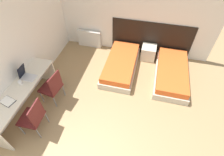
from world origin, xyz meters
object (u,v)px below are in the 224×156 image
(chair_near_laptop, at_px, (52,86))
(laptop, at_px, (26,75))
(nightstand, at_px, (148,52))
(chair_near_notebook, at_px, (33,117))
(bed_near_door, at_px, (171,73))
(bed_near_window, at_px, (121,64))

(chair_near_laptop, distance_m, laptop, 0.62)
(nightstand, distance_m, chair_near_notebook, 3.73)
(bed_near_door, distance_m, chair_near_notebook, 3.69)
(bed_near_window, xyz_separation_m, chair_near_laptop, (-1.36, -1.52, 0.33))
(nightstand, xyz_separation_m, chair_near_laptop, (-2.09, -2.23, 0.28))
(bed_near_window, height_order, chair_near_notebook, chair_near_notebook)
(chair_near_notebook, bearing_deg, bed_near_door, 37.75)
(chair_near_notebook, xyz_separation_m, laptop, (-0.52, 0.77, 0.33))
(nightstand, relative_size, chair_near_notebook, 0.47)
(bed_near_window, height_order, bed_near_door, same)
(bed_near_window, xyz_separation_m, chair_near_notebook, (-1.36, -2.36, 0.33))
(bed_near_door, height_order, laptop, laptop)
(nightstand, relative_size, laptop, 1.33)
(nightstand, relative_size, chair_near_laptop, 0.47)
(bed_near_window, distance_m, chair_near_laptop, 2.06)
(bed_near_window, relative_size, nightstand, 4.27)
(bed_near_window, bearing_deg, chair_near_notebook, -119.91)
(bed_near_window, xyz_separation_m, laptop, (-1.88, -1.59, 0.66))
(chair_near_laptop, bearing_deg, laptop, -163.74)
(bed_near_door, bearing_deg, nightstand, 135.62)
(nightstand, height_order, chair_near_laptop, chair_near_laptop)
(chair_near_notebook, distance_m, laptop, 0.98)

